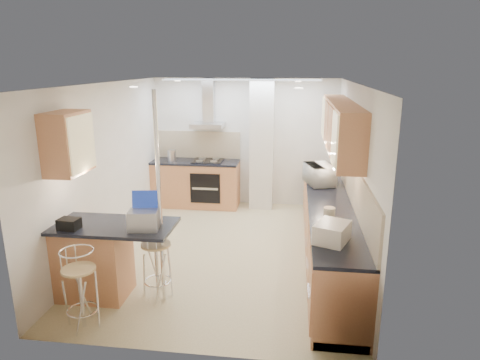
# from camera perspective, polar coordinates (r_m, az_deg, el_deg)

# --- Properties ---
(ground) EXTENTS (4.80, 4.80, 0.00)m
(ground) POSITION_cam_1_polar(r_m,az_deg,el_deg) (6.61, -1.81, -9.48)
(ground) COLOR #C7B785
(ground) RESTS_ON ground
(room_shell) EXTENTS (3.64, 4.84, 2.51)m
(room_shell) POSITION_cam_1_polar(r_m,az_deg,el_deg) (6.45, 1.47, 4.32)
(room_shell) COLOR white
(room_shell) RESTS_ON ground
(right_counter) EXTENTS (0.63, 4.40, 0.92)m
(right_counter) POSITION_cam_1_polar(r_m,az_deg,el_deg) (6.37, 11.68, -6.25)
(right_counter) COLOR #C47A4E
(right_counter) RESTS_ON ground
(back_counter) EXTENTS (1.70, 0.63, 0.92)m
(back_counter) POSITION_cam_1_polar(r_m,az_deg,el_deg) (8.56, -5.89, -0.43)
(back_counter) COLOR #C47A4E
(back_counter) RESTS_ON ground
(peninsula) EXTENTS (1.47, 0.72, 0.94)m
(peninsula) POSITION_cam_1_polar(r_m,az_deg,el_deg) (5.44, -16.34, -10.27)
(peninsula) COLOR #C47A4E
(peninsula) RESTS_ON ground
(microwave) EXTENTS (0.54, 0.66, 0.32)m
(microwave) POSITION_cam_1_polar(r_m,az_deg,el_deg) (6.84, 10.62, 0.71)
(microwave) COLOR white
(microwave) RESTS_ON right_counter
(laptop) EXTENTS (0.36, 0.29, 0.23)m
(laptop) POSITION_cam_1_polar(r_m,az_deg,el_deg) (4.98, -12.74, -5.21)
(laptop) COLOR #9C9EA3
(laptop) RESTS_ON peninsula
(bag) EXTENTS (0.25, 0.19, 0.13)m
(bag) POSITION_cam_1_polar(r_m,az_deg,el_deg) (5.26, -21.84, -5.45)
(bag) COLOR black
(bag) RESTS_ON peninsula
(bar_stool_near) EXTENTS (0.48, 0.48, 0.91)m
(bar_stool_near) POSITION_cam_1_polar(r_m,az_deg,el_deg) (4.98, -20.49, -13.43)
(bar_stool_near) COLOR tan
(bar_stool_near) RESTS_ON ground
(bar_stool_end) EXTENTS (0.45, 0.45, 0.91)m
(bar_stool_end) POSITION_cam_1_polar(r_m,az_deg,el_deg) (5.33, -11.04, -10.69)
(bar_stool_end) COLOR tan
(bar_stool_end) RESTS_ON ground
(jar_a) EXTENTS (0.14, 0.14, 0.16)m
(jar_a) POSITION_cam_1_polar(r_m,az_deg,el_deg) (7.52, 10.49, 1.44)
(jar_a) COLOR silver
(jar_a) RESTS_ON right_counter
(jar_b) EXTENTS (0.13, 0.13, 0.15)m
(jar_b) POSITION_cam_1_polar(r_m,az_deg,el_deg) (7.54, 12.37, 1.32)
(jar_b) COLOR silver
(jar_b) RESTS_ON right_counter
(jar_c) EXTENTS (0.15, 0.15, 0.18)m
(jar_c) POSITION_cam_1_polar(r_m,az_deg,el_deg) (5.26, 11.81, -4.55)
(jar_c) COLOR beige
(jar_c) RESTS_ON right_counter
(jar_d) EXTENTS (0.12, 0.12, 0.12)m
(jar_d) POSITION_cam_1_polar(r_m,az_deg,el_deg) (4.97, 13.20, -6.16)
(jar_d) COLOR white
(jar_d) RESTS_ON right_counter
(bread_bin) EXTENTS (0.44, 0.49, 0.21)m
(bread_bin) POSITION_cam_1_polar(r_m,az_deg,el_deg) (4.70, 12.16, -6.84)
(bread_bin) COLOR silver
(bread_bin) RESTS_ON right_counter
(kettle) EXTENTS (0.16, 0.16, 0.22)m
(kettle) POSITION_cam_1_polar(r_m,az_deg,el_deg) (8.47, -9.08, 3.25)
(kettle) COLOR #BBBDC0
(kettle) RESTS_ON back_counter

